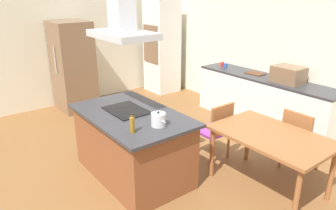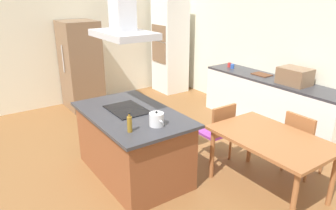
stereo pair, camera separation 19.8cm
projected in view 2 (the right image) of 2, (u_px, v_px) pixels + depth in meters
ground at (214, 144)px, 5.24m from camera, size 16.00×16.00×0.00m
wall_back at (290, 52)px, 5.72m from camera, size 7.20×0.10×2.70m
wall_left at (96, 39)px, 7.18m from camera, size 0.10×8.80×2.70m
kitchen_island at (133, 143)px, 4.28m from camera, size 1.70×1.04×0.90m
cooktop at (127, 109)px, 4.23m from camera, size 0.60×0.44×0.01m
tea_kettle at (157, 119)px, 3.72m from camera, size 0.23×0.17×0.18m
olive_oil_bottle at (130, 124)px, 3.54m from camera, size 0.06×0.06×0.23m
back_counter at (269, 102)px, 5.86m from camera, size 2.76×0.62×0.90m
countertop_microwave at (295, 76)px, 5.31m from camera, size 0.50×0.38×0.28m
coffee_mug_red at (229, 65)px, 6.54m from camera, size 0.08×0.08×0.09m
coffee_mug_blue at (232, 66)px, 6.42m from camera, size 0.08×0.08×0.09m
cutting_board at (262, 75)px, 5.94m from camera, size 0.34×0.24×0.02m
wall_oven_stack at (170, 46)px, 7.72m from camera, size 0.70×0.66×2.20m
refrigerator at (81, 65)px, 6.65m from camera, size 0.80×0.73×1.82m
dining_table at (271, 143)px, 3.84m from camera, size 1.40×0.90×0.75m
chair_at_left_end at (218, 129)px, 4.60m from camera, size 0.42×0.42×0.89m
chair_facing_back_wall at (302, 141)px, 4.25m from camera, size 0.42×0.42×0.89m
range_hood at (123, 16)px, 3.82m from camera, size 0.90×0.55×0.78m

